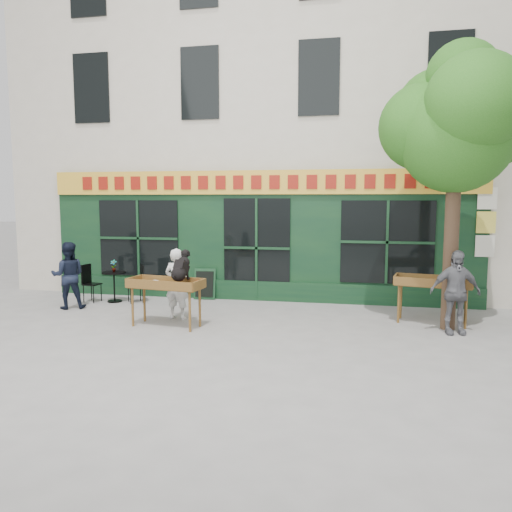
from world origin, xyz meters
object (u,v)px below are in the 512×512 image
object	(u,v)px
woman	(177,284)
man_left	(68,275)
book_cart_center	(166,287)
book_cart_right	(433,285)
bistro_table	(114,281)
man_right	(455,292)
dog	(181,265)

from	to	relation	value
woman	man_left	size ratio (longest dim) A/B	0.97
book_cart_center	woman	bearing A→B (deg)	98.44
book_cart_right	bistro_table	bearing A→B (deg)	-174.68
woman	book_cart_right	bearing A→B (deg)	-164.35
bistro_table	woman	bearing A→B (deg)	-32.41
book_cart_center	woman	world-z (taller)	woman
man_right	dog	bearing A→B (deg)	177.47
book_cart_right	man_left	distance (m)	8.23
book_cart_right	bistro_table	distance (m)	7.57
book_cart_center	dog	bearing A→B (deg)	0.31
woman	man_left	world-z (taller)	man_left
bistro_table	book_cart_right	bearing A→B (deg)	-5.41
book_cart_right	dog	bearing A→B (deg)	-153.87
man_left	bistro_table	bearing A→B (deg)	-153.82
book_cart_center	man_left	world-z (taller)	man_left
man_right	book_cart_center	bearing A→B (deg)	176.55
book_cart_center	man_right	distance (m)	5.67
dog	woman	xyz separation A→B (m)	(-0.35, 0.70, -0.52)
woman	man_left	xyz separation A→B (m)	(-2.89, 0.49, 0.02)
bistro_table	man_left	distance (m)	1.17
man_right	book_cart_right	bearing A→B (deg)	102.53
book_cart_center	man_right	xyz separation A→B (m)	(5.64, 0.58, -0.01)
woman	bistro_table	xyz separation A→B (m)	(-2.19, 1.39, -0.22)
woman	book_cart_right	size ratio (longest dim) A/B	0.97
book_cart_right	man_right	bearing A→B (deg)	-57.47
dog	man_left	distance (m)	3.48
dog	bistro_table	distance (m)	3.37
book_cart_center	man_right	world-z (taller)	man_right
book_cart_center	book_cart_right	size ratio (longest dim) A/B	0.99
book_cart_center	woman	xyz separation A→B (m)	(-0.00, 0.65, -0.05)
dog	book_cart_right	distance (m)	5.20
book_cart_center	dog	xyz separation A→B (m)	(0.35, -0.05, 0.47)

